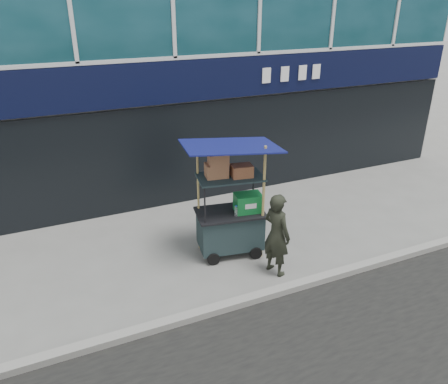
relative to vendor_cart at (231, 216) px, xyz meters
name	(u,v)px	position (x,y,z in m)	size (l,w,h in m)	color
ground	(256,292)	(-0.15, -1.34, -0.80)	(80.00, 80.00, 0.00)	slate
curb	(261,296)	(-0.15, -1.54, -0.74)	(80.00, 0.18, 0.12)	gray
vendor_cart	(231,216)	(0.00, 0.00, 0.00)	(1.86, 1.46, 2.29)	black
vendor_man	(277,234)	(0.45, -0.94, -0.02)	(0.57, 0.37, 1.56)	black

